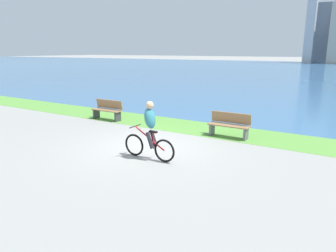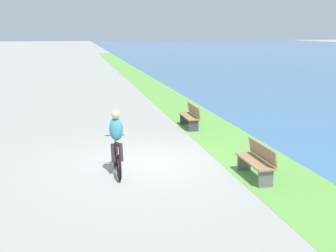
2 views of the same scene
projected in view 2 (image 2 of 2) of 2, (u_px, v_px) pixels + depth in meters
ground_plane at (147, 163)px, 11.72m from camera, size 300.00×300.00×0.00m
grass_strip_bayside at (248, 155)px, 12.39m from camera, size 120.00×2.20×0.01m
cyclist_lead at (117, 143)px, 10.63m from camera, size 1.74×0.52×1.71m
bench_near_path at (257, 161)px, 10.40m from camera, size 1.50×0.47×0.90m
bench_far_along_path at (190, 116)px, 15.88m from camera, size 1.50×0.47×0.90m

